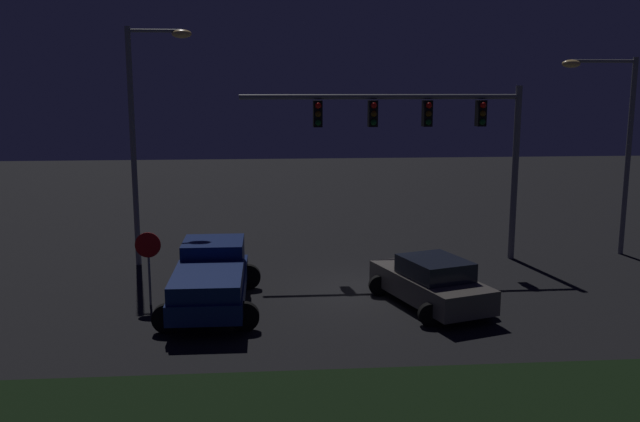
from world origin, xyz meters
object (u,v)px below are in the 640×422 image
Objects in this scene: street_lamp_left at (144,120)px; street_lamp_right at (614,130)px; traffic_signal_gantry at (428,126)px; car_sedan at (431,282)px; pickup_truck at (211,274)px; stop_sign at (148,254)px.

street_lamp_right is at bearing 0.45° from street_lamp_left.
street_lamp_right is at bearing 2.79° from traffic_signal_gantry.
car_sedan is 10.95m from street_lamp_right.
pickup_truck is at bearing 67.56° from car_sedan.
traffic_signal_gantry is at bearing 25.96° from stop_sign.
car_sedan is 0.63× the size of street_lamp_right.
car_sedan is 0.56× the size of street_lamp_left.
car_sedan is 11.67m from street_lamp_left.
stop_sign is (-16.72, -4.96, -3.27)m from street_lamp_right.
pickup_truck is at bearing -62.97° from street_lamp_left.
street_lamp_left is at bearing 98.99° from stop_sign.
traffic_signal_gantry is (1.08, 5.43, 4.29)m from car_sedan.
street_lamp_left is 1.13× the size of street_lamp_right.
car_sedan is at bearing -101.28° from traffic_signal_gantry.
traffic_signal_gantry is at bearing -177.21° from street_lamp_right.
stop_sign reaches higher than pickup_truck.
street_lamp_right reaches higher than stop_sign.
stop_sign is at bearing -154.04° from traffic_signal_gantry.
stop_sign is (-8.37, 0.83, 0.82)m from car_sedan.
pickup_truck is 0.63× the size of street_lamp_left.
pickup_truck is 0.72× the size of street_lamp_right.
street_lamp_left is (-10.22, 0.22, 0.28)m from traffic_signal_gantry.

